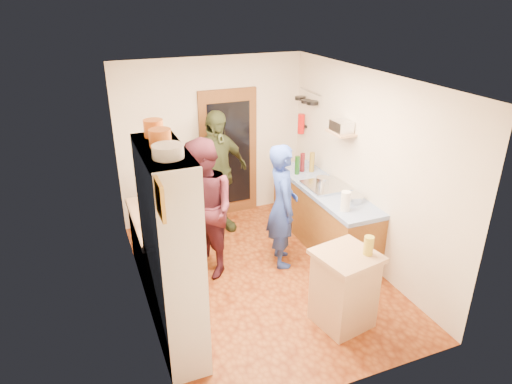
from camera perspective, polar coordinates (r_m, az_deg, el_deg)
floor at (r=6.19m, az=0.62°, el=-10.49°), size 3.00×4.00×0.02m
ceiling at (r=5.18m, az=0.75°, el=14.15°), size 3.00×4.00×0.02m
wall_back at (r=7.34m, az=-5.43°, el=6.47°), size 3.00×0.02×2.60m
wall_front at (r=4.00m, az=12.02°, el=-9.91°), size 3.00×0.02×2.60m
wall_left at (r=5.21m, az=-14.83°, el=-1.78°), size 0.02×4.00×2.60m
wall_right at (r=6.25m, az=13.56°, el=2.75°), size 0.02×4.00×2.60m
door_frame at (r=7.45m, az=-3.42°, el=4.79°), size 0.95×0.06×2.10m
door_glass at (r=7.42m, az=-3.33°, el=4.71°), size 0.70×0.02×1.70m
hutch_body at (r=4.63m, az=-10.53°, el=-7.62°), size 0.40×1.20×2.20m
hutch_top_shelf at (r=4.18m, az=-11.64°, el=5.12°), size 0.40×1.14×0.04m
plate_stack at (r=3.90m, az=-10.96°, el=5.03°), size 0.27×0.27×0.11m
orange_pot_a at (r=4.20m, az=-11.90°, el=6.64°), size 0.20×0.20×0.16m
orange_pot_b at (r=4.50m, az=-12.70°, el=7.78°), size 0.19×0.19×0.17m
left_counter_base at (r=6.05m, az=-11.68°, el=-7.06°), size 0.60×1.40×0.85m
left_counter_top at (r=5.83m, az=-12.05°, el=-3.27°), size 0.64×1.44×0.05m
toaster at (r=5.42m, az=-10.78°, el=-3.96°), size 0.29×0.23×0.19m
kettle at (r=5.57m, az=-12.22°, el=-3.19°), size 0.22×0.22×0.20m
orange_bowl at (r=6.02m, az=-11.77°, el=-1.61°), size 0.21×0.21×0.09m
chopping_board at (r=6.31m, az=-12.85°, el=-0.80°), size 0.32×0.24×0.02m
right_counter_base at (r=6.83m, az=8.34°, el=-3.04°), size 0.60×2.20×0.84m
right_counter_top at (r=6.64m, az=8.57°, el=0.42°), size 0.62×2.22×0.06m
hob at (r=6.60m, az=8.70°, el=0.74°), size 0.55×0.58×0.04m
pot_on_hob at (r=6.56m, az=8.32°, el=1.36°), size 0.19×0.19×0.12m
bottle_a at (r=6.98m, az=5.17°, el=3.35°), size 0.09×0.09×0.29m
bottle_b at (r=7.11m, az=5.82°, el=3.70°), size 0.08×0.08×0.29m
bottle_c at (r=7.11m, az=7.00°, el=3.73°), size 0.09×0.09×0.31m
paper_towel at (r=5.91m, az=11.13°, el=-1.14°), size 0.15×0.15×0.26m
mixing_bowl at (r=6.22m, az=12.07°, el=-0.76°), size 0.30×0.30×0.10m
island_base at (r=5.28m, az=10.91°, el=-12.02°), size 0.64×0.64×0.86m
island_top at (r=5.03m, az=11.32°, el=-7.82°), size 0.72×0.72×0.05m
cutting_board at (r=5.02m, az=10.51°, el=-7.65°), size 0.39×0.34×0.02m
oil_jar at (r=5.00m, az=13.89°, el=-6.51°), size 0.12×0.12×0.21m
pan_rail at (r=7.26m, az=6.85°, el=12.35°), size 0.02×0.65×0.02m
pan_hang_a at (r=7.11m, az=7.04°, el=11.02°), size 0.18×0.18×0.05m
pan_hang_b at (r=7.29m, az=6.27°, el=11.21°), size 0.16×0.16×0.05m
pan_hang_c at (r=7.46m, az=5.54°, el=11.61°), size 0.17×0.17×0.05m
wall_shelf at (r=6.40m, az=10.58°, el=7.30°), size 0.26×0.42×0.03m
radio at (r=6.38m, az=10.64°, el=8.08°), size 0.22×0.30×0.15m
ext_bracket at (r=7.56m, az=6.05°, el=8.16°), size 0.06×0.10×0.04m
fire_extinguisher at (r=7.52m, az=5.66°, el=8.48°), size 0.11×0.11×0.32m
picture_frame at (r=3.51m, az=-11.92°, el=-0.92°), size 0.03×0.25×0.30m
person_hob at (r=6.06m, az=3.68°, el=-1.84°), size 0.55×0.71×1.72m
person_left at (r=5.91m, az=-6.48°, el=-1.97°), size 0.93×1.06×1.85m
person_back at (r=6.89m, az=-4.90°, el=2.35°), size 1.22×0.79×1.93m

